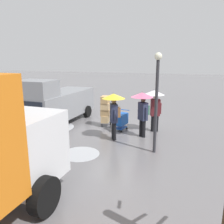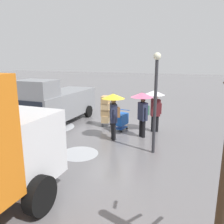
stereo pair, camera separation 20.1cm
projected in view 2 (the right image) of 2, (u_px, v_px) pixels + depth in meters
name	position (u px, v px, depth m)	size (l,w,h in m)	color
ground_plane	(111.00, 129.00, 12.23)	(90.00, 90.00, 0.00)	slate
slush_patch_near_cluster	(79.00, 154.00, 9.06)	(1.50, 1.50, 0.01)	#ADAFB5
slush_patch_under_van	(73.00, 113.00, 15.61)	(1.67, 1.67, 0.01)	#999BA0
slush_patch_far_side	(53.00, 127.00, 12.51)	(2.26, 2.26, 0.01)	#ADAFB5
cargo_van_parked_right	(57.00, 103.00, 13.08)	(2.38, 5.43, 2.60)	gray
shopping_cart_vendor	(121.00, 120.00, 11.87)	(0.71, 0.92, 1.04)	#1951B2
hand_dolly_boxes	(106.00, 110.00, 12.48)	(0.60, 0.77, 1.68)	#515156
pedestrian_pink_side	(155.00, 101.00, 11.42)	(1.04, 1.04, 2.15)	black
pedestrian_black_side	(113.00, 106.00, 10.35)	(1.04, 1.04, 2.15)	black
pedestrian_white_side	(142.00, 104.00, 10.70)	(1.04, 1.04, 2.15)	black
street_lamp	(156.00, 93.00, 8.64)	(0.28, 0.28, 3.86)	#2D2D33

